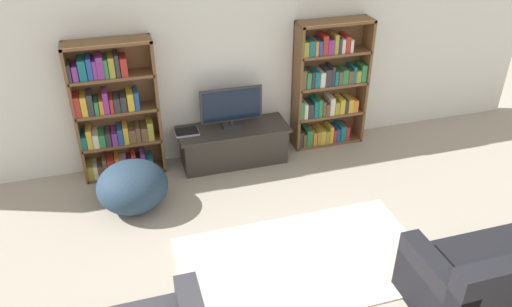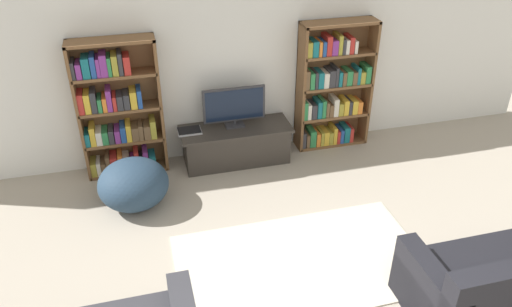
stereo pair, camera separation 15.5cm
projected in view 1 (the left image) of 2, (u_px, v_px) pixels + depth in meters
The scene contains 9 objects.
wall_back at pixel (225, 58), 6.19m from camera, with size 8.80×0.06×2.60m.
bookshelf_left at pixel (114, 114), 5.94m from camera, with size 0.99×0.30×1.72m.
bookshelf_right at pixel (328, 87), 6.62m from camera, with size 0.99×0.30×1.72m.
tv_stand at pixel (233, 145), 6.46m from camera, with size 1.42×0.54×0.49m.
television at pixel (231, 106), 6.23m from camera, with size 0.79×0.16×0.53m.
laptop at pixel (187, 132), 6.22m from camera, with size 0.29×0.22×0.03m.
area_rug at pixel (305, 261), 4.95m from camera, with size 2.45×1.42×0.02m.
couch_right_sofa at pixel (503, 278), 4.37m from camera, with size 1.58×0.86×0.82m.
beanbag_ottoman at pixel (133, 186), 5.59m from camera, with size 0.80×0.80×0.55m, color #23384C.
Camera 1 is at (-1.32, -1.55, 3.47)m, focal length 35.00 mm.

